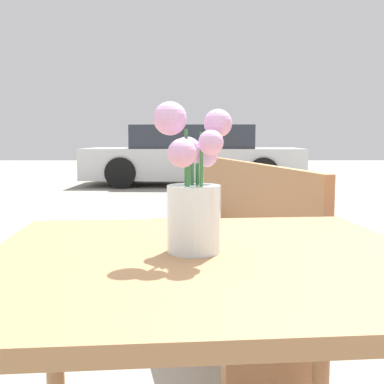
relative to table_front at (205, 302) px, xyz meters
name	(u,v)px	position (x,y,z in m)	size (l,w,h in m)	color
table_front	(205,302)	(0.00, 0.00, 0.00)	(0.96, 0.92, 0.73)	#9E7047
flower_vase	(191,197)	(-0.03, 0.01, 0.22)	(0.16, 0.16, 0.30)	silver
bench_near	(226,242)	(0.14, 1.33, -0.16)	(0.69, 1.70, 0.85)	#9E7047
parked_car	(191,157)	(-0.01, 8.99, -0.04)	(4.46, 1.85, 1.22)	silver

